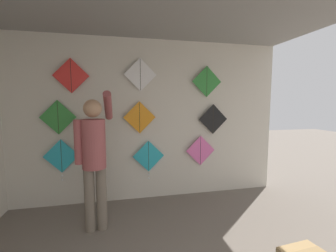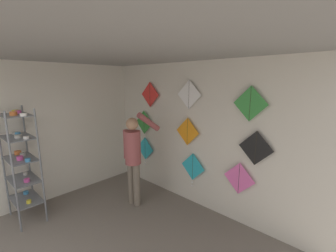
# 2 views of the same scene
# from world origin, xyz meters

# --- Properties ---
(back_panel) EXTENTS (5.11, 0.06, 2.80)m
(back_panel) POSITION_xyz_m (0.00, 3.90, 1.40)
(back_panel) COLOR beige
(back_panel) RESTS_ON ground
(shopkeeper) EXTENTS (0.48, 0.67, 1.88)m
(shopkeeper) POSITION_xyz_m (-0.71, 3.00, 1.06)
(shopkeeper) COLOR #726656
(shopkeeper) RESTS_ON ground
(kite_0) EXTENTS (0.55, 0.04, 0.69)m
(kite_0) POSITION_xyz_m (-1.31, 3.81, 0.83)
(kite_0) COLOR #28B2C6
(kite_1) EXTENTS (0.55, 0.04, 0.69)m
(kite_1) POSITION_xyz_m (0.12, 3.81, 0.76)
(kite_1) COLOR #28B2C6
(kite_2) EXTENTS (0.55, 0.01, 0.55)m
(kite_2) POSITION_xyz_m (1.08, 3.81, 0.84)
(kite_2) COLOR pink
(kite_3) EXTENTS (0.55, 0.01, 0.55)m
(kite_3) POSITION_xyz_m (-1.33, 3.81, 1.49)
(kite_3) COLOR #338C38
(kite_4) EXTENTS (0.55, 0.01, 0.55)m
(kite_4) POSITION_xyz_m (-0.03, 3.81, 1.47)
(kite_4) COLOR orange
(kite_5) EXTENTS (0.55, 0.01, 0.55)m
(kite_5) POSITION_xyz_m (1.32, 3.81, 1.41)
(kite_5) COLOR black
(kite_6) EXTENTS (0.55, 0.01, 0.55)m
(kite_6) POSITION_xyz_m (-1.10, 3.81, 2.14)
(kite_6) COLOR red
(kite_7) EXTENTS (0.55, 0.01, 0.55)m
(kite_7) POSITION_xyz_m (-0.01, 3.81, 2.19)
(kite_7) COLOR white
(kite_8) EXTENTS (0.55, 0.01, 0.55)m
(kite_8) POSITION_xyz_m (1.18, 3.81, 2.10)
(kite_8) COLOR #338C38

